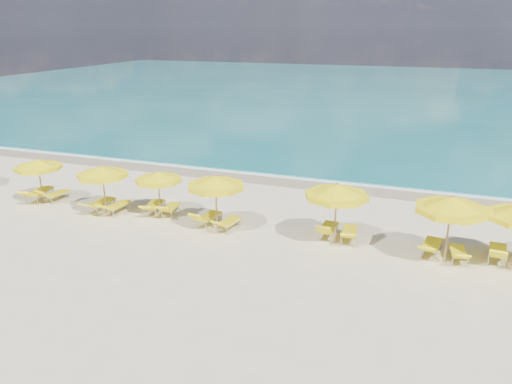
% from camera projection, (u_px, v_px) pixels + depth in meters
% --- Properties ---
extents(ground_plane, '(120.00, 120.00, 0.00)m').
position_uv_depth(ground_plane, '(244.00, 230.00, 20.60)').
color(ground_plane, beige).
extents(ocean, '(120.00, 80.00, 0.30)m').
position_uv_depth(ocean, '(380.00, 91.00, 63.39)').
color(ocean, '#126466').
rests_on(ocean, ground).
extents(wet_sand_band, '(120.00, 2.60, 0.01)m').
position_uv_depth(wet_sand_band, '(293.00, 180.00, 27.20)').
color(wet_sand_band, tan).
rests_on(wet_sand_band, ground).
extents(foam_line, '(120.00, 1.20, 0.03)m').
position_uv_depth(foam_line, '(297.00, 176.00, 27.91)').
color(foam_line, white).
rests_on(foam_line, ground).
extents(whitecap_near, '(14.00, 0.36, 0.05)m').
position_uv_depth(whitecap_near, '(251.00, 137.00, 37.69)').
color(whitecap_near, white).
rests_on(whitecap_near, ground).
extents(whitecap_far, '(18.00, 0.30, 0.05)m').
position_uv_depth(whitecap_far, '(448.00, 132.00, 39.42)').
color(whitecap_far, white).
rests_on(whitecap_far, ground).
extents(umbrella_1, '(2.19, 2.19, 2.19)m').
position_uv_depth(umbrella_1, '(38.00, 165.00, 23.23)').
color(umbrella_1, '#AB8055').
rests_on(umbrella_1, ground).
extents(umbrella_2, '(2.83, 2.83, 2.27)m').
position_uv_depth(umbrella_2, '(102.00, 172.00, 21.86)').
color(umbrella_2, '#AB8055').
rests_on(umbrella_2, ground).
extents(umbrella_3, '(2.68, 2.68, 2.08)m').
position_uv_depth(umbrella_3, '(158.00, 177.00, 21.68)').
color(umbrella_3, '#AB8055').
rests_on(umbrella_3, ground).
extents(umbrella_4, '(2.52, 2.52, 2.39)m').
position_uv_depth(umbrella_4, '(216.00, 183.00, 20.05)').
color(umbrella_4, '#AB8055').
rests_on(umbrella_4, ground).
extents(umbrella_5, '(2.47, 2.47, 2.49)m').
position_uv_depth(umbrella_5, '(337.00, 192.00, 18.70)').
color(umbrella_5, '#AB8055').
rests_on(umbrella_5, ground).
extents(umbrella_6, '(3.27, 3.27, 2.54)m').
position_uv_depth(umbrella_6, '(451.00, 205.00, 17.18)').
color(umbrella_6, '#AB8055').
rests_on(umbrella_6, ground).
extents(lounger_1_left, '(1.03, 2.13, 0.85)m').
position_uv_depth(lounger_1_left, '(39.00, 195.00, 24.07)').
color(lounger_1_left, '#A5A8AD').
rests_on(lounger_1_left, ground).
extents(lounger_1_right, '(0.79, 1.67, 0.77)m').
position_uv_depth(lounger_1_right, '(56.00, 197.00, 24.02)').
color(lounger_1_right, '#A5A8AD').
rests_on(lounger_1_right, ground).
extents(lounger_2_left, '(0.71, 1.91, 0.69)m').
position_uv_depth(lounger_2_left, '(100.00, 206.00, 22.78)').
color(lounger_2_left, '#A5A8AD').
rests_on(lounger_2_left, ground).
extents(lounger_2_right, '(0.77, 1.78, 0.71)m').
position_uv_depth(lounger_2_right, '(117.00, 209.00, 22.45)').
color(lounger_2_right, '#A5A8AD').
rests_on(lounger_2_right, ground).
extents(lounger_3_left, '(0.94, 1.91, 0.73)m').
position_uv_depth(lounger_3_left, '(154.00, 208.00, 22.45)').
color(lounger_3_left, '#A5A8AD').
rests_on(lounger_3_left, ground).
extents(lounger_3_right, '(0.77, 1.66, 0.72)m').
position_uv_depth(lounger_3_right, '(171.00, 210.00, 22.26)').
color(lounger_3_right, '#A5A8AD').
rests_on(lounger_3_right, ground).
extents(lounger_4_left, '(0.86, 1.82, 0.85)m').
position_uv_depth(lounger_4_left, '(208.00, 220.00, 21.07)').
color(lounger_4_left, '#A5A8AD').
rests_on(lounger_4_left, ground).
extents(lounger_4_right, '(0.80, 1.73, 0.71)m').
position_uv_depth(lounger_4_right, '(229.00, 225.00, 20.63)').
color(lounger_4_right, '#A5A8AD').
rests_on(lounger_4_right, ground).
extents(lounger_5_left, '(0.65, 1.76, 0.86)m').
position_uv_depth(lounger_5_left, '(328.00, 232.00, 19.90)').
color(lounger_5_left, '#A5A8AD').
rests_on(lounger_5_left, ground).
extents(lounger_5_right, '(0.74, 1.83, 0.73)m').
position_uv_depth(lounger_5_right, '(349.00, 235.00, 19.59)').
color(lounger_5_right, '#A5A8AD').
rests_on(lounger_5_right, ground).
extents(lounger_6_left, '(0.90, 1.93, 0.76)m').
position_uv_depth(lounger_6_left, '(431.00, 249.00, 18.38)').
color(lounger_6_left, '#A5A8AD').
rests_on(lounger_6_left, ground).
extents(lounger_6_right, '(0.71, 1.68, 0.68)m').
position_uv_depth(lounger_6_right, '(458.00, 255.00, 17.92)').
color(lounger_6_right, '#A5A8AD').
rests_on(lounger_6_right, ground).
extents(lounger_7_left, '(0.77, 1.82, 0.83)m').
position_uv_depth(lounger_7_left, '(497.00, 255.00, 17.90)').
color(lounger_7_left, '#A5A8AD').
rests_on(lounger_7_left, ground).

